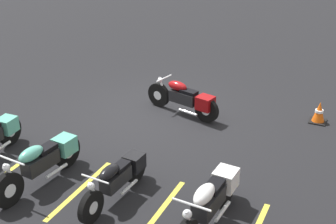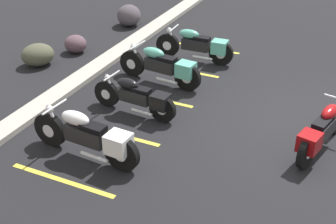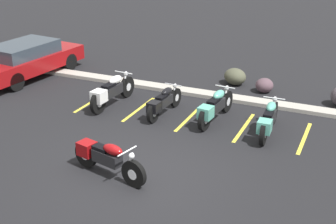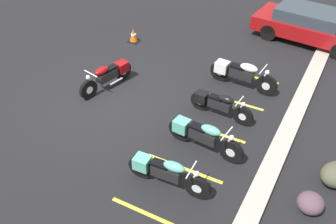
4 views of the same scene
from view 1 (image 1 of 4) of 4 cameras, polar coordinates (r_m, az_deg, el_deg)
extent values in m
plane|color=black|center=(11.81, -1.47, -0.32)|extent=(60.00, 60.00, 0.00)
cylinder|color=black|center=(12.16, -1.13, 2.11)|extent=(0.65, 0.26, 0.64)
cylinder|color=silver|center=(12.16, -1.13, 2.11)|extent=(0.26, 0.17, 0.24)
cylinder|color=black|center=(11.35, 4.73, 0.25)|extent=(0.65, 0.26, 0.64)
cylinder|color=silver|center=(11.35, 4.73, 0.25)|extent=(0.26, 0.17, 0.24)
cube|color=black|center=(11.65, 1.90, 1.80)|extent=(0.78, 0.43, 0.29)
ellipsoid|color=maroon|center=(11.66, 1.16, 3.21)|extent=(0.58, 0.37, 0.23)
cube|color=black|center=(11.49, 2.57, 2.48)|extent=(0.47, 0.32, 0.08)
cube|color=maroon|center=(11.30, 4.56, 1.11)|extent=(0.45, 0.43, 0.33)
cylinder|color=silver|center=(11.99, -0.71, 3.08)|extent=(0.26, 0.11, 0.51)
cylinder|color=silver|center=(11.86, -0.50, 4.13)|extent=(0.17, 0.59, 0.03)
sphere|color=silver|center=(11.97, -0.97, 3.92)|extent=(0.14, 0.14, 0.14)
cylinder|color=silver|center=(11.55, 2.45, -0.02)|extent=(0.53, 0.19, 0.07)
cylinder|color=black|center=(8.53, 7.09, -9.01)|extent=(0.17, 0.70, 0.69)
cylinder|color=silver|center=(8.53, 7.09, -9.01)|extent=(0.15, 0.27, 0.26)
cube|color=black|center=(7.87, 5.01, -10.86)|extent=(0.34, 0.81, 0.31)
ellipsoid|color=white|center=(7.55, 4.43, -9.97)|extent=(0.31, 0.60, 0.25)
cube|color=black|center=(7.88, 5.61, -8.95)|extent=(0.28, 0.48, 0.08)
cube|color=white|center=(8.39, 7.02, -8.13)|extent=(0.40, 0.44, 0.36)
cylinder|color=silver|center=(7.26, 2.60, -13.19)|extent=(0.08, 0.28, 0.56)
cylinder|color=silver|center=(7.14, 2.87, -11.21)|extent=(0.65, 0.08, 0.04)
sphere|color=silver|center=(7.10, 2.36, -12.33)|extent=(0.15, 0.15, 0.15)
cylinder|color=silver|center=(8.21, 6.65, -11.92)|extent=(0.11, 0.58, 0.07)
cylinder|color=black|center=(8.17, -9.37, -11.35)|extent=(0.15, 0.60, 0.60)
cylinder|color=silver|center=(8.17, -9.37, -11.35)|extent=(0.13, 0.23, 0.23)
cylinder|color=black|center=(9.09, -3.96, -6.82)|extent=(0.15, 0.60, 0.60)
cylinder|color=silver|center=(9.09, -3.96, -6.82)|extent=(0.13, 0.23, 0.23)
cube|color=black|center=(8.57, -6.37, -8.08)|extent=(0.30, 0.70, 0.27)
ellipsoid|color=black|center=(8.32, -7.17, -7.28)|extent=(0.27, 0.52, 0.22)
cube|color=black|center=(8.58, -5.84, -6.59)|extent=(0.24, 0.41, 0.07)
cube|color=black|center=(8.97, -4.15, -6.08)|extent=(0.35, 0.38, 0.31)
cylinder|color=silver|center=(8.10, -9.01, -9.64)|extent=(0.07, 0.24, 0.48)
cylinder|color=silver|center=(8.00, -8.89, -8.07)|extent=(0.56, 0.07, 0.03)
sphere|color=silver|center=(7.97, -9.37, -8.90)|extent=(0.13, 0.13, 0.13)
cylinder|color=silver|center=(8.81, -4.76, -9.07)|extent=(0.10, 0.50, 0.06)
cylinder|color=black|center=(8.88, -18.93, -8.97)|extent=(0.18, 0.67, 0.66)
cylinder|color=silver|center=(8.88, -18.93, -8.97)|extent=(0.15, 0.26, 0.25)
cylinder|color=black|center=(9.75, -12.20, -4.74)|extent=(0.18, 0.67, 0.66)
cylinder|color=silver|center=(9.75, -12.20, -4.74)|extent=(0.15, 0.26, 0.25)
cube|color=black|center=(9.24, -15.28, -5.84)|extent=(0.35, 0.79, 0.30)
ellipsoid|color=#59B29E|center=(8.99, -16.37, -4.92)|extent=(0.31, 0.58, 0.24)
cube|color=black|center=(9.24, -14.69, -4.33)|extent=(0.28, 0.46, 0.08)
cube|color=#59B29E|center=(9.63, -12.49, -3.94)|extent=(0.40, 0.43, 0.34)
cylinder|color=silver|center=(8.80, -18.59, -7.21)|extent=(0.09, 0.27, 0.53)
cylinder|color=silver|center=(8.70, -18.54, -5.59)|extent=(0.62, 0.10, 0.04)
sphere|color=silver|center=(8.67, -19.10, -6.41)|extent=(0.14, 0.14, 0.14)
cylinder|color=silver|center=(9.46, -13.40, -6.98)|extent=(0.12, 0.56, 0.07)
cylinder|color=black|center=(10.92, -18.74, -2.20)|extent=(0.14, 0.64, 0.64)
cylinder|color=silver|center=(10.92, -18.74, -2.20)|extent=(0.13, 0.25, 0.24)
cube|color=#59B29E|center=(10.81, -19.03, -1.49)|extent=(0.36, 0.40, 0.33)
cylinder|color=silver|center=(10.61, -19.65, -4.08)|extent=(0.09, 0.54, 0.07)
cube|color=black|center=(12.02, 17.78, -1.08)|extent=(0.40, 0.40, 0.03)
cone|color=#EA590F|center=(11.91, 17.94, 0.00)|extent=(0.32, 0.32, 0.53)
cylinder|color=white|center=(11.90, 17.96, 0.11)|extent=(0.20, 0.20, 0.06)
cube|color=gold|center=(8.43, -1.10, -12.18)|extent=(0.10, 2.10, 0.00)
cube|color=gold|center=(9.15, -10.69, -9.26)|extent=(0.10, 2.10, 0.00)
cube|color=gold|center=(10.10, -18.56, -6.64)|extent=(0.10, 2.10, 0.00)
camera|label=2|loc=(10.99, 47.54, 17.18)|focal=50.00mm
camera|label=3|loc=(20.07, -2.66, 26.57)|focal=50.00mm
camera|label=4|loc=(13.25, -58.07, 24.05)|focal=42.00mm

